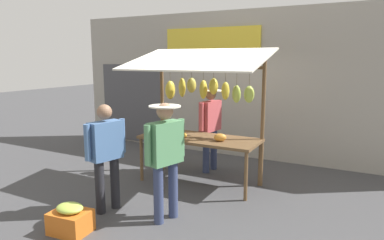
% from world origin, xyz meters
% --- Properties ---
extents(ground_plane, '(40.00, 40.00, 0.00)m').
position_xyz_m(ground_plane, '(0.00, 0.00, 0.00)').
color(ground_plane, '#424244').
extents(street_backdrop, '(9.00, 0.30, 3.40)m').
position_xyz_m(street_backdrop, '(0.07, -2.20, 1.70)').
color(street_backdrop, '#9E998E').
rests_on(street_backdrop, ground).
extents(market_stall, '(2.50, 1.46, 2.50)m').
position_xyz_m(market_stall, '(0.01, -0.06, 1.57)').
color(market_stall, brown).
rests_on(market_stall, ground).
extents(vendor_with_sunhat, '(0.45, 0.72, 1.72)m').
position_xyz_m(vendor_with_sunhat, '(0.13, -0.75, 1.03)').
color(vendor_with_sunhat, navy).
rests_on(vendor_with_sunhat, ground).
extents(shopper_with_ponytail, '(0.33, 0.68, 1.65)m').
position_xyz_m(shopper_with_ponytail, '(0.71, 1.72, 0.95)').
color(shopper_with_ponytail, '#232328').
rests_on(shopper_with_ponytail, ground).
extents(shopper_in_striped_shirt, '(0.44, 0.70, 1.71)m').
position_xyz_m(shopper_in_striped_shirt, '(-0.25, 1.59, 1.02)').
color(shopper_in_striped_shirt, navy).
rests_on(shopper_in_striped_shirt, ground).
extents(produce_crate_near, '(0.54, 0.45, 0.41)m').
position_xyz_m(produce_crate_near, '(0.68, 2.50, 0.19)').
color(produce_crate_near, '#D1661E').
rests_on(produce_crate_near, ground).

